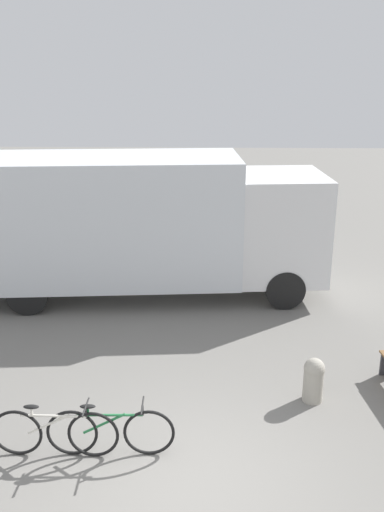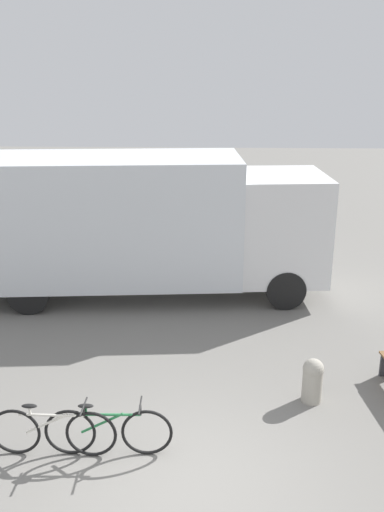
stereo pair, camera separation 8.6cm
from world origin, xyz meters
TOP-DOWN VIEW (x-y plane):
  - ground_plane at (0.00, 0.00)m, footprint 60.00×60.00m
  - delivery_truck at (-1.21, 6.42)m, footprint 8.25×2.86m
  - bicycle_near at (-1.83, 0.53)m, footprint 1.80×0.44m
  - bicycle_middle at (-1.05, 0.57)m, footprint 1.80×0.44m
  - bollard_near_bench at (2.02, 2.01)m, footprint 0.34×0.34m

SIDE VIEW (x-z plane):
  - ground_plane at x=0.00m, z-range 0.00..0.00m
  - bicycle_near at x=-1.83m, z-range -0.02..0.79m
  - bicycle_middle at x=-1.05m, z-range -0.02..0.79m
  - bollard_near_bench at x=2.02m, z-range 0.03..0.79m
  - delivery_truck at x=-1.21m, z-range 0.15..3.43m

